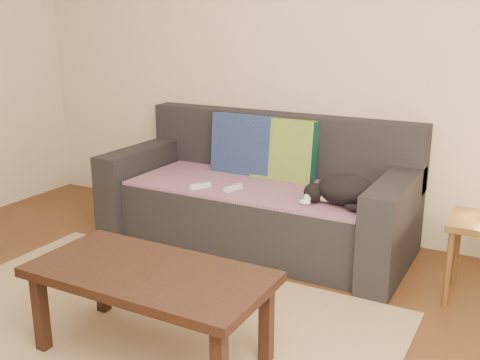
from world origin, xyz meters
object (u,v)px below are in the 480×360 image
(wii_remote_b, at_px, (200,186))
(cat, at_px, (343,190))
(wii_remote_a, at_px, (233,188))
(sofa, at_px, (259,199))
(coffee_table, at_px, (150,281))

(wii_remote_b, bearing_deg, cat, -56.58)
(cat, relative_size, wii_remote_a, 3.12)
(sofa, xyz_separation_m, coffee_table, (0.21, -1.52, 0.08))
(sofa, relative_size, cat, 4.48)
(sofa, distance_m, wii_remote_a, 0.31)
(wii_remote_b, bearing_deg, coffee_table, -131.30)
(wii_remote_a, distance_m, coffee_table, 1.28)
(wii_remote_a, height_order, coffee_table, wii_remote_a)
(sofa, height_order, cat, sofa)
(coffee_table, bearing_deg, wii_remote_a, 102.07)
(sofa, height_order, wii_remote_a, sofa)
(sofa, bearing_deg, cat, -17.95)
(wii_remote_a, xyz_separation_m, wii_remote_b, (-0.22, -0.06, 0.00))
(wii_remote_b, relative_size, coffee_table, 0.14)
(sofa, relative_size, coffee_table, 1.91)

